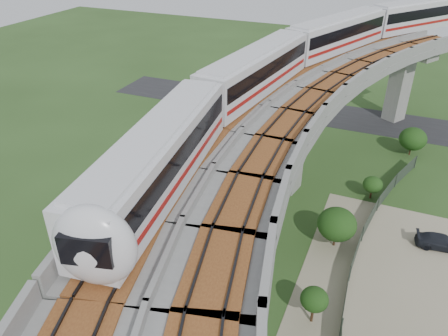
# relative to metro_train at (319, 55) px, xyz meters

# --- Properties ---
(ground) EXTENTS (160.00, 160.00, 0.00)m
(ground) POSITION_rel_metro_train_xyz_m (-1.97, -13.82, -12.31)
(ground) COLOR #2A451B
(ground) RESTS_ON ground
(dirt_lot) EXTENTS (18.00, 26.00, 0.04)m
(dirt_lot) POSITION_rel_metro_train_xyz_m (12.03, -15.82, -12.29)
(dirt_lot) COLOR gray
(dirt_lot) RESTS_ON ground
(asphalt_road) EXTENTS (60.00, 8.00, 0.03)m
(asphalt_road) POSITION_rel_metro_train_xyz_m (-1.97, 16.18, -12.29)
(asphalt_road) COLOR #232326
(asphalt_road) RESTS_ON ground
(viaduct) EXTENTS (19.58, 73.98, 11.40)m
(viaduct) POSITION_rel_metro_train_xyz_m (1.87, -13.82, -3.26)
(viaduct) COLOR #99968E
(viaduct) RESTS_ON ground
(metro_train) EXTENTS (18.96, 59.61, 3.64)m
(metro_train) POSITION_rel_metro_train_xyz_m (0.00, 0.00, 0.00)
(metro_train) COLOR silver
(metro_train) RESTS_ON ground
(fence) EXTENTS (3.87, 38.73, 1.50)m
(fence) POSITION_rel_metro_train_xyz_m (7.78, -13.82, -11.56)
(fence) COLOR #2D382D
(fence) RESTS_ON ground
(tree_0) EXTENTS (2.92, 2.92, 3.20)m
(tree_0) POSITION_rel_metro_train_xyz_m (9.64, 8.42, -10.35)
(tree_0) COLOR #382314
(tree_0) RESTS_ON ground
(tree_1) EXTENTS (1.81, 1.81, 2.27)m
(tree_1) POSITION_rel_metro_train_xyz_m (6.66, -2.07, -10.82)
(tree_1) COLOR #382314
(tree_1) RESTS_ON ground
(tree_2) EXTENTS (3.08, 3.08, 3.44)m
(tree_2) POSITION_rel_metro_train_xyz_m (4.75, -10.23, -10.18)
(tree_2) COLOR #382314
(tree_2) RESTS_ON ground
(tree_3) EXTENTS (1.82, 1.82, 2.80)m
(tree_3) POSITION_rel_metro_train_xyz_m (4.81, -18.44, -10.29)
(tree_3) COLOR #382314
(tree_3) RESTS_ON ground
(car_dark) EXTENTS (4.06, 2.10, 1.12)m
(car_dark) POSITION_rel_metro_train_xyz_m (12.66, -7.22, -11.71)
(car_dark) COLOR black
(car_dark) RESTS_ON dirt_lot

